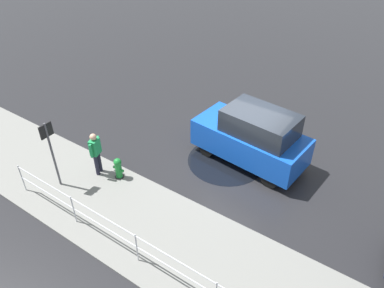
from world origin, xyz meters
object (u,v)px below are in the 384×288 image
(moving_hatchback, at_px, (252,137))
(fire_hydrant, at_px, (118,169))
(sign_post, at_px, (50,146))
(pedestrian, at_px, (96,151))

(moving_hatchback, relative_size, fire_hydrant, 5.04)
(moving_hatchback, height_order, sign_post, sign_post)
(moving_hatchback, relative_size, sign_post, 1.69)
(sign_post, bearing_deg, fire_hydrant, -135.01)
(moving_hatchback, xyz_separation_m, sign_post, (4.53, 4.64, 0.55))
(fire_hydrant, height_order, sign_post, sign_post)
(fire_hydrant, relative_size, pedestrian, 0.50)
(fire_hydrant, height_order, pedestrian, pedestrian)
(fire_hydrant, distance_m, sign_post, 2.24)
(moving_hatchback, distance_m, fire_hydrant, 4.62)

